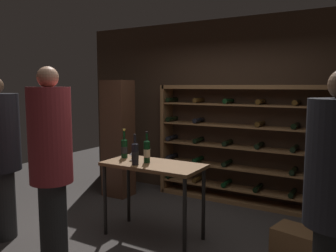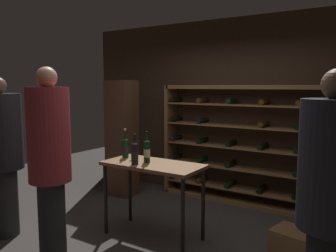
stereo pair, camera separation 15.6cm
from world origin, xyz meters
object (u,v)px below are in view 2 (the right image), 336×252
wine_crate (298,250)px  display_cabinet (122,138)px  person_guest_plum_blouse (1,150)px  wine_bottle_amber_reserve (125,147)px  wine_bottle_gold_foil (147,151)px  wine_rack (246,146)px  tasting_table (153,172)px  wine_glass_stemmed_center (134,153)px  person_bystander_dark_jacket (50,157)px  person_host_in_suit (332,195)px  wine_bottle_red_label (135,153)px

wine_crate → display_cabinet: display_cabinet is taller
person_guest_plum_blouse → wine_bottle_amber_reserve: bearing=-36.7°
wine_bottle_gold_foil → display_cabinet: bearing=140.4°
wine_crate → wine_bottle_amber_reserve: 2.27m
person_guest_plum_blouse → wine_rack: bearing=-28.7°
tasting_table → wine_glass_stemmed_center: 0.36m
person_bystander_dark_jacket → wine_bottle_gold_foil: (0.41, 1.06, -0.07)m
person_host_in_suit → wine_bottle_amber_reserve: person_host_in_suit is taller
person_host_in_suit → display_cabinet: bearing=83.5°
person_host_in_suit → wine_bottle_red_label: (-2.13, 0.54, -0.02)m
wine_bottle_amber_reserve → wine_bottle_gold_foil: size_ratio=0.99×
wine_rack → wine_crate: wine_rack is taller
tasting_table → person_bystander_dark_jacket: (-0.50, -1.06, 0.31)m
wine_rack → wine_bottle_gold_foil: (-0.60, -1.70, 0.14)m
wine_rack → wine_bottle_red_label: 1.98m
person_host_in_suit → wine_glass_stemmed_center: person_host_in_suit is taller
wine_rack → wine_bottle_amber_reserve: (-1.00, -1.61, 0.12)m
person_host_in_suit → display_cabinet: person_host_in_suit is taller
tasting_table → display_cabinet: (-1.37, 1.06, 0.15)m
person_bystander_dark_jacket → wine_bottle_gold_foil: person_bystander_dark_jacket is taller
wine_glass_stemmed_center → display_cabinet: bearing=135.8°
person_host_in_suit → wine_crate: person_host_in_suit is taller
person_host_in_suit → wine_bottle_red_label: person_host_in_suit is taller
person_guest_plum_blouse → person_host_in_suit: (3.54, 0.22, 0.01)m
person_host_in_suit → person_bystander_dark_jacket: size_ratio=0.97×
wine_crate → display_cabinet: bearing=163.8°
wine_rack → wine_bottle_amber_reserve: bearing=-121.9°
wine_rack → person_bystander_dark_jacket: 2.94m
wine_crate → wine_bottle_amber_reserve: bearing=-177.1°
person_guest_plum_blouse → wine_bottle_amber_reserve: 1.46m
tasting_table → wine_glass_stemmed_center: bearing=176.8°
wine_rack → wine_crate: size_ratio=5.72×
wine_rack → wine_bottle_gold_foil: wine_rack is taller
person_host_in_suit → person_bystander_dark_jacket: (-2.49, -0.35, 0.05)m
wine_crate → person_host_in_suit: bearing=-67.1°
wine_rack → person_host_in_suit: bearing=-58.4°
person_host_in_suit → wine_bottle_red_label: 2.20m
person_guest_plum_blouse → wine_crate: bearing=-61.1°
wine_bottle_red_label → wine_glass_stemmed_center: (-0.17, 0.19, -0.04)m
tasting_table → wine_glass_stemmed_center: size_ratio=9.37×
wine_glass_stemmed_center → person_bystander_dark_jacket: bearing=-100.3°
person_bystander_dark_jacket → display_cabinet: 2.30m
tasting_table → wine_bottle_red_label: wine_bottle_red_label is taller
tasting_table → person_host_in_suit: bearing=-19.7°
wine_bottle_gold_foil → wine_glass_stemmed_center: bearing=173.8°
tasting_table → wine_bottle_amber_reserve: bearing=170.5°
person_guest_plum_blouse → wine_crate: 3.46m
wine_bottle_amber_reserve → wine_crate: bearing=2.9°
person_bystander_dark_jacket → wine_bottle_red_label: bearing=-20.0°
display_cabinet → wine_glass_stemmed_center: (1.07, -1.04, 0.04)m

